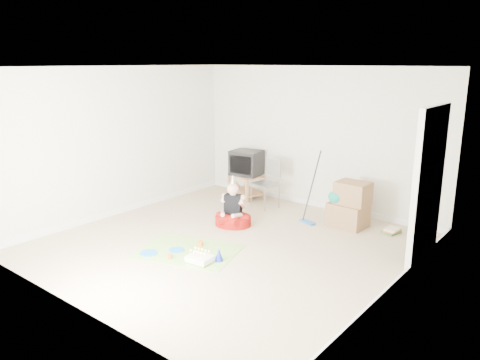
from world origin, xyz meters
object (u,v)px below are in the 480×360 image
Objects in this scene: seated_woman at (233,214)px; birthday_cake at (200,259)px; cardboard_boxes at (349,205)px; crt_tv at (247,163)px; folding_chair at (265,184)px; tv_stand at (246,184)px.

seated_woman reaches higher than birthday_cake.
cardboard_boxes is 2.79m from birthday_cake.
cardboard_boxes is at bearing -14.95° from crt_tv.
folding_chair reaches higher than cardboard_boxes.
seated_woman is at bearing -59.59° from tv_stand.
crt_tv reaches higher than cardboard_boxes.
tv_stand is 0.99× the size of seated_woman.
folding_chair is at bearing 98.31° from seated_woman.
seated_woman reaches higher than cardboard_boxes.
cardboard_boxes is at bearing 37.40° from seated_woman.
cardboard_boxes is at bearing 0.53° from folding_chair.
birthday_cake is (1.46, -2.90, -0.23)m from tv_stand.
tv_stand is 1.50× the size of crt_tv.
cardboard_boxes is 0.87× the size of seated_woman.
folding_chair is 1.23× the size of cardboard_boxes.
cardboard_boxes reaches higher than tv_stand.
cardboard_boxes is (2.38, -0.29, 0.09)m from tv_stand.
tv_stand is 2.40m from cardboard_boxes.
crt_tv is 1.61× the size of birthday_cake.
folding_chair reaches higher than tv_stand.
seated_woman is (0.85, -1.46, -0.09)m from tv_stand.
cardboard_boxes is at bearing 70.42° from birthday_cake.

